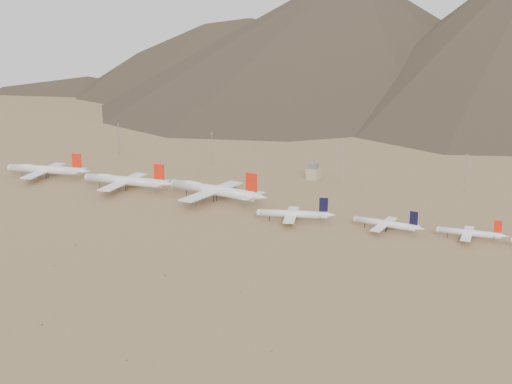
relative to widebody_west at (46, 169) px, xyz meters
The scene contains 12 objects.
ground 144.04m from the widebody_west, 12.11° to the right, with size 3000.00×3000.00×0.00m, color #A37D54.
widebody_west is the anchor object (origin of this frame).
widebody_centre 72.05m from the widebody_west, ahead, with size 67.63×52.69×20.20m.
widebody_east 139.43m from the widebody_west, ahead, with size 74.66×57.50×22.17m.
narrowbody_a 203.91m from the widebody_west, ahead, with size 44.26×33.09×15.28m.
narrowbody_b 256.26m from the widebody_west, ahead, with size 41.56×29.73×13.71m.
narrowbody_c 300.29m from the widebody_west, ahead, with size 37.62×27.30×12.45m.
control_tower 192.86m from the widebody_west, 27.75° to the left, with size 8.00×8.00×12.00m.
mast_far_west 94.08m from the widebody_west, 95.28° to the left, with size 2.00×0.60×25.70m.
mast_west 125.39m from the widebody_west, 48.64° to the left, with size 2.00×0.60×25.70m.
mast_centre 211.24m from the widebody_west, 23.74° to the left, with size 2.00×0.60×25.70m.
mast_east 294.57m from the widebody_west, 21.00° to the left, with size 2.00×0.60×25.70m.
Camera 1 is at (231.40, -336.69, 122.51)m, focal length 50.00 mm.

